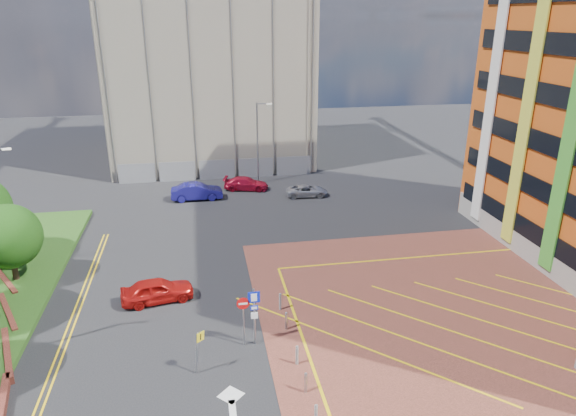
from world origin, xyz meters
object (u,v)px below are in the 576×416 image
object	(u,v)px
sign_cluster	(250,311)
car_blue_back	(197,191)
tree_c	(8,237)
warning_sign	(198,347)
lamp_back	(258,140)
car_red_back	(246,184)
car_red_left	(157,290)
car_silver_back	(307,191)

from	to	relation	value
sign_cluster	car_blue_back	xyz separation A→B (m)	(-2.44, 22.94, -1.19)
tree_c	warning_sign	distance (m)	15.65
lamp_back	car_blue_back	size ratio (longest dim) A/B	1.73
sign_cluster	car_red_back	bearing A→B (deg)	84.82
car_red_left	car_red_back	xyz separation A→B (m)	(7.20, 19.72, -0.09)
sign_cluster	tree_c	bearing A→B (deg)	146.84
tree_c	sign_cluster	world-z (taller)	tree_c
car_red_back	sign_cluster	bearing A→B (deg)	-171.41
car_red_left	car_silver_back	bearing A→B (deg)	-46.40
warning_sign	car_blue_back	xyz separation A→B (m)	(0.18, 24.74, -0.67)
tree_c	car_red_left	xyz separation A→B (m)	(8.86, -3.77, -2.48)
lamp_back	sign_cluster	bearing A→B (deg)	-97.97
car_red_back	warning_sign	bearing A→B (deg)	-176.58
car_silver_back	sign_cluster	bearing A→B (deg)	164.27
lamp_back	car_red_left	distance (m)	23.73
car_red_left	car_blue_back	world-z (taller)	car_blue_back
lamp_back	sign_cluster	distance (m)	27.38
tree_c	lamp_back	size ratio (longest dim) A/B	0.61
sign_cluster	car_silver_back	xyz separation A→B (m)	(7.62, 22.06, -1.42)
lamp_back	car_blue_back	xyz separation A→B (m)	(-6.22, -4.07, -3.60)
sign_cluster	car_red_left	xyz separation A→B (m)	(-4.93, 5.24, -1.24)
car_silver_back	car_red_back	bearing A→B (deg)	64.86
lamp_back	car_blue_back	bearing A→B (deg)	-146.78
lamp_back	sign_cluster	size ratio (longest dim) A/B	2.50
lamp_back	car_silver_back	xyz separation A→B (m)	(3.84, -4.96, -3.82)
tree_c	sign_cluster	bearing A→B (deg)	-33.16
tree_c	car_red_left	bearing A→B (deg)	-23.05
tree_c	car_blue_back	xyz separation A→B (m)	(11.36, 13.93, -2.43)
warning_sign	car_silver_back	xyz separation A→B (m)	(10.24, 23.85, -0.89)
car_blue_back	car_silver_back	world-z (taller)	car_blue_back
car_red_back	car_silver_back	xyz separation A→B (m)	(5.36, -2.91, -0.08)
car_blue_back	car_red_back	world-z (taller)	car_blue_back
lamp_back	car_silver_back	world-z (taller)	lamp_back
tree_c	car_silver_back	size ratio (longest dim) A/B	1.27
tree_c	car_red_left	distance (m)	9.95
car_blue_back	warning_sign	bearing A→B (deg)	178.97
car_red_left	lamp_back	bearing A→B (deg)	-31.47
warning_sign	car_red_back	distance (m)	27.21
car_red_left	car_blue_back	bearing A→B (deg)	-17.68
warning_sign	car_red_left	bearing A→B (deg)	108.19
car_red_left	sign_cluster	bearing A→B (deg)	-146.40
tree_c	lamp_back	xyz separation A→B (m)	(17.58, 18.00, 1.17)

